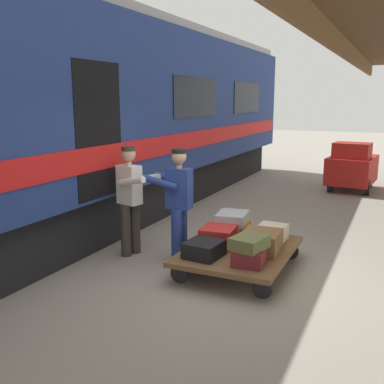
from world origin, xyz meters
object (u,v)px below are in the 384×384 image
object	(u,v)px
suitcase_olive_duffel	(249,243)
porter_by_door	(130,197)
luggage_cart	(239,251)
suitcase_red_plastic	(218,236)
suitcase_black_hardshell	(204,249)
suitcase_orange_carryall	(231,229)
suitcase_cream_canvas	(271,234)
train_car	(23,121)
suitcase_brown_leather	(261,242)
suitcase_gray_aluminum	(232,218)
porter_in_overalls	(178,201)
suitcase_maroon_trunk	(249,256)
baggage_tug	(352,167)

from	to	relation	value
suitcase_olive_duffel	porter_by_door	distance (m)	2.14
luggage_cart	suitcase_red_plastic	bearing A→B (deg)	0.00
suitcase_red_plastic	suitcase_black_hardshell	bearing A→B (deg)	90.00
luggage_cart	suitcase_orange_carryall	xyz separation A→B (m)	(0.32, -0.52, 0.15)
suitcase_black_hardshell	suitcase_olive_duffel	xyz separation A→B (m)	(-0.64, 0.01, 0.18)
suitcase_black_hardshell	suitcase_cream_canvas	bearing A→B (deg)	-121.33
train_car	suitcase_brown_leather	xyz separation A→B (m)	(-3.91, -0.33, -1.59)
suitcase_gray_aluminum	porter_by_door	xyz separation A→B (m)	(1.45, 0.60, 0.31)
porter_in_overalls	porter_by_door	xyz separation A→B (m)	(0.79, 0.06, 0.00)
train_car	porter_by_door	distance (m)	2.18
suitcase_olive_duffel	train_car	bearing A→B (deg)	-3.00
luggage_cart	suitcase_gray_aluminum	distance (m)	0.68
luggage_cart	porter_in_overalls	size ratio (longest dim) A/B	1.12
suitcase_orange_carryall	porter_by_door	world-z (taller)	porter_by_door
suitcase_cream_canvas	suitcase_black_hardshell	size ratio (longest dim) A/B	1.08
suitcase_maroon_trunk	suitcase_black_hardshell	world-z (taller)	suitcase_black_hardshell
porter_in_overalls	luggage_cart	bearing A→B (deg)	-179.00
suitcase_orange_carryall	suitcase_black_hardshell	bearing A→B (deg)	90.00
suitcase_olive_duffel	porter_in_overalls	bearing A→B (deg)	-22.12
suitcase_orange_carryall	suitcase_red_plastic	size ratio (longest dim) A/B	1.26
suitcase_black_hardshell	porter_in_overalls	size ratio (longest dim) A/B	0.28
suitcase_black_hardshell	suitcase_gray_aluminum	distance (m)	1.06
suitcase_orange_carryall	porter_in_overalls	bearing A→B (deg)	40.03
suitcase_gray_aluminum	porter_in_overalls	xyz separation A→B (m)	(0.67, 0.53, 0.31)
suitcase_cream_canvas	suitcase_maroon_trunk	distance (m)	1.05
suitcase_orange_carryall	suitcase_black_hardshell	distance (m)	1.05
luggage_cart	suitcase_cream_canvas	bearing A→B (deg)	-121.33
porter_by_door	suitcase_maroon_trunk	bearing A→B (deg)	167.90
baggage_tug	suitcase_red_plastic	bearing A→B (deg)	80.36
suitcase_gray_aluminum	suitcase_olive_duffel	bearing A→B (deg)	120.21
suitcase_maroon_trunk	porter_in_overalls	xyz separation A→B (m)	(1.28, -0.51, 0.49)
train_car	suitcase_gray_aluminum	bearing A→B (deg)	-165.60
suitcase_red_plastic	porter_by_door	size ratio (longest dim) A/B	0.29
train_car	suitcase_cream_canvas	size ratio (longest dim) A/B	38.10
suitcase_olive_duffel	porter_in_overalls	xyz separation A→B (m)	(1.28, -0.52, 0.31)
suitcase_gray_aluminum	porter_by_door	world-z (taller)	porter_by_door
suitcase_brown_leather	porter_by_door	xyz separation A→B (m)	(2.07, 0.08, 0.45)
suitcase_black_hardshell	suitcase_olive_duffel	bearing A→B (deg)	178.80
suitcase_orange_carryall	suitcase_red_plastic	xyz separation A→B (m)	(0.00, 0.52, 0.03)
porter_by_door	baggage_tug	bearing A→B (deg)	-110.64
suitcase_red_plastic	suitcase_cream_canvas	bearing A→B (deg)	-140.61
suitcase_maroon_trunk	porter_in_overalls	world-z (taller)	porter_in_overalls
luggage_cart	suitcase_orange_carryall	distance (m)	0.63
suitcase_cream_canvas	baggage_tug	xyz separation A→B (m)	(-0.51, -6.25, 0.19)
luggage_cart	baggage_tug	bearing A→B (deg)	-97.00
porter_in_overalls	baggage_tug	xyz separation A→B (m)	(-1.79, -6.79, -0.30)
train_car	porter_by_door	size ratio (longest dim) A/B	11.66
luggage_cart	suitcase_gray_aluminum	bearing A→B (deg)	-60.20
suitcase_orange_carryall	suitcase_gray_aluminum	world-z (taller)	suitcase_gray_aluminum
luggage_cart	suitcase_olive_duffel	bearing A→B (deg)	120.60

